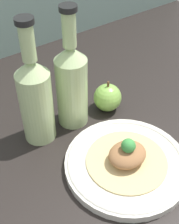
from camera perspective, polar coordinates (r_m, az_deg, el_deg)
The scene contains 6 objects.
ground_plane at distance 75.27cm, azimuth -1.97°, elevation -9.71°, with size 180.00×110.00×4.00cm, color black.
plate at distance 71.95cm, azimuth 6.74°, elevation -9.30°, with size 27.97×27.97×2.27cm.
plated_food at distance 70.00cm, azimuth 6.90°, elevation -7.97°, with size 18.33×18.33×6.80cm.
cider_bottle_left at distance 72.06cm, azimuth -9.85°, elevation 2.61°, with size 7.81×7.81×31.32cm.
cider_bottle_right at distance 75.64cm, azimuth -3.30°, elevation 5.35°, with size 7.81×7.81×31.32cm.
apple at distance 84.38cm, azimuth 3.32°, elevation 2.67°, with size 7.58×7.58×9.03cm.
Camera 1 is at (-25.25, -39.79, 56.69)cm, focal length 50.00 mm.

